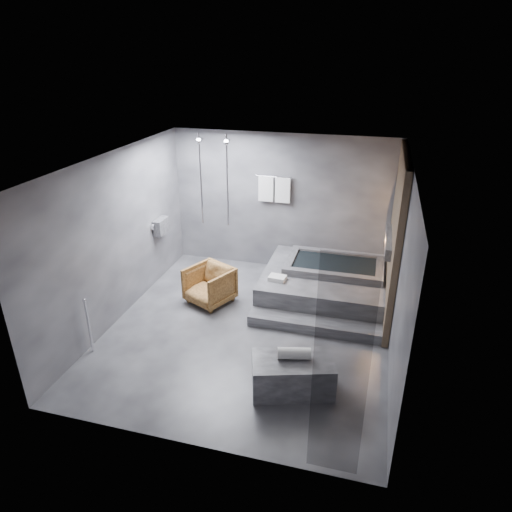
% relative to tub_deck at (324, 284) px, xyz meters
% --- Properties ---
extents(room, '(5.00, 5.04, 2.82)m').
position_rel_tub_deck_xyz_m(room, '(-0.65, -1.21, 1.48)').
color(room, '#2D2D30').
rests_on(room, ground).
extents(tub_deck, '(2.20, 2.00, 0.50)m').
position_rel_tub_deck_xyz_m(tub_deck, '(0.00, 0.00, 0.00)').
color(tub_deck, '#323235').
rests_on(tub_deck, ground).
extents(tub_step, '(2.20, 0.36, 0.18)m').
position_rel_tub_deck_xyz_m(tub_step, '(0.00, -1.18, -0.16)').
color(tub_step, '#323235').
rests_on(tub_step, ground).
extents(concrete_bench, '(1.21, 0.89, 0.49)m').
position_rel_tub_deck_xyz_m(concrete_bench, '(-0.07, -2.70, -0.01)').
color(concrete_bench, '#353538').
rests_on(concrete_bench, ground).
extents(driftwood_chair, '(0.98, 0.99, 0.68)m').
position_rel_tub_deck_xyz_m(driftwood_chair, '(-1.98, -0.76, 0.09)').
color(driftwood_chair, '#4E2F13').
rests_on(driftwood_chair, ground).
extents(rolled_towel, '(0.46, 0.25, 0.16)m').
position_rel_tub_deck_xyz_m(rolled_towel, '(-0.07, -2.65, 0.32)').
color(rolled_towel, white).
rests_on(rolled_towel, concrete_bench).
extents(deck_towel, '(0.32, 0.24, 0.08)m').
position_rel_tub_deck_xyz_m(deck_towel, '(-0.77, -0.54, 0.29)').
color(deck_towel, silver).
rests_on(deck_towel, tub_deck).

